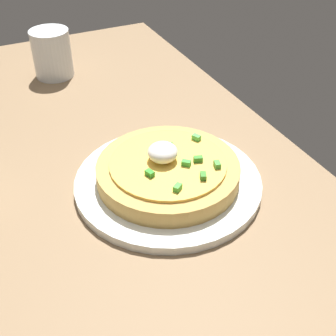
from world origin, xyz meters
The scene contains 4 objects.
dining_table centered at (0.00, 0.00, 1.50)cm, with size 127.62×70.15×3.00cm, color #806446.
plate centered at (-2.11, -10.91, 3.67)cm, with size 27.75×27.75×1.34cm, color white.
pizza centered at (-2.08, -10.90, 5.96)cm, with size 21.03×21.03×5.83cm.
cup_near centered at (42.13, -5.18, 7.52)cm, with size 8.10×8.10×9.91cm.
Camera 1 is at (-49.14, 11.71, 46.31)cm, focal length 48.23 mm.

